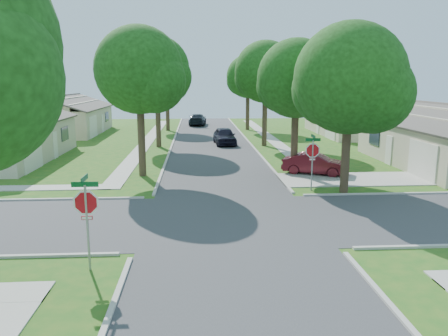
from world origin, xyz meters
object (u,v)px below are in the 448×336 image
tree_w_mid (157,72)px  tree_e_far (248,79)px  tree_e_mid (266,75)px  car_curb_west (198,120)px  tree_w_far (167,83)px  car_driveway (315,164)px  tree_w_near (140,74)px  house_nw_far (64,119)px  stop_sign_sw (86,207)px  tree_ne_corner (351,84)px  house_ne_far (356,120)px  tree_e_near (297,82)px  stop_sign_ne (313,153)px  car_curb_east (225,136)px

tree_w_mid → tree_e_far: bearing=54.1°
tree_e_mid → car_curb_west: bearing=107.5°
tree_w_mid → tree_w_far: 13.04m
tree_e_far → car_driveway: bearing=-87.2°
car_curb_west → tree_w_near: bearing=88.0°
tree_w_near → house_nw_far: tree_w_near is taller
stop_sign_sw → tree_e_mid: 27.71m
tree_e_far → tree_w_mid: size_ratio=0.91×
car_driveway → car_curb_west: car_curb_west is taller
tree_w_far → tree_ne_corner: tree_ne_corner is taller
house_ne_far → car_driveway: bearing=-116.2°
tree_ne_corner → tree_w_near: bearing=156.4°
stop_sign_sw → tree_w_mid: tree_w_mid is taller
stop_sign_sw → tree_e_near: size_ratio=0.36×
stop_sign_sw → tree_e_far: size_ratio=0.34×
tree_ne_corner → tree_w_mid: bearing=123.2°
tree_e_mid → house_nw_far: 23.95m
house_nw_far → stop_sign_ne: bearing=-52.8°
car_driveway → stop_sign_sw: bearing=165.9°
stop_sign_ne → tree_ne_corner: (1.66, -0.49, 3.56)m
tree_w_near → tree_ne_corner: size_ratio=1.04×
tree_w_far → house_ne_far: 21.61m
car_curb_west → tree_w_far: bearing=64.0°
tree_e_near → tree_ne_corner: tree_ne_corner is taller
tree_e_far → car_curb_east: (-3.55, -11.89, -5.20)m
tree_ne_corner → house_ne_far: (9.63, 24.79, -4.08)m
tree_w_near → car_driveway: bearing=-1.6°
house_nw_far → tree_w_far: bearing=10.0°
tree_w_mid → car_driveway: bearing=-49.2°
stop_sign_sw → stop_sign_ne: 13.29m
tree_w_near → tree_w_mid: bearing=90.0°
stop_sign_sw → car_driveway: stop_sign_sw is taller
tree_e_mid → house_ne_far: tree_e_mid is taller
tree_w_near → car_curb_west: 31.52m
tree_e_mid → tree_w_near: (-9.40, -12.00, -0.14)m
tree_ne_corner → tree_e_near: bearing=108.5°
stop_sign_ne → tree_e_far: bearing=89.9°
tree_w_mid → house_nw_far: (-11.35, 10.99, -4.97)m
tree_e_mid → car_curb_east: tree_e_mid is taller
tree_w_mid → tree_ne_corner: 20.10m
car_curb_east → tree_w_mid: bearing=-173.0°
tree_w_near → tree_ne_corner: (11.00, -4.80, -0.52)m
tree_e_far → car_curb_east: tree_e_far is taller
tree_w_near → car_curb_west: (3.44, 30.87, -5.37)m
tree_e_mid → tree_ne_corner: tree_e_mid is taller
tree_w_far → tree_ne_corner: 31.77m
tree_ne_corner → tree_e_far: bearing=93.1°
tree_w_far → house_nw_far: size_ratio=0.59×
stop_sign_ne → tree_e_near: tree_e_near is taller
tree_e_far → tree_w_far: (-9.40, -0.00, -0.47)m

